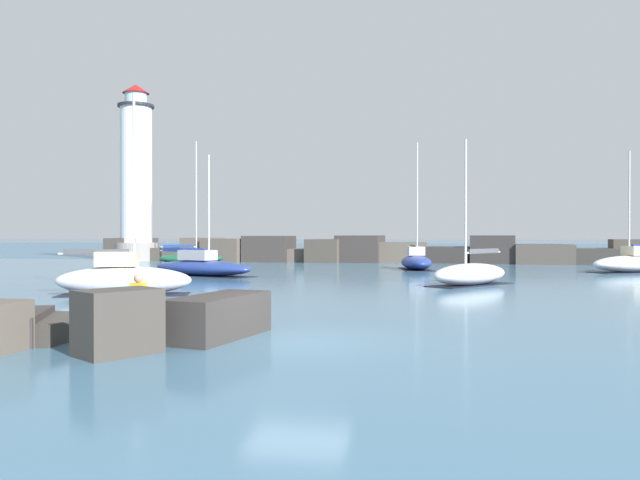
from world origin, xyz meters
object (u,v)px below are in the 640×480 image
sailboat_moored_1 (202,267)px  lighthouse (136,182)px  person_on_rocks (139,305)px  sailboat_moored_6 (123,278)px  sailboat_moored_2 (635,262)px  sailboat_moored_4 (470,274)px  sailboat_moored_5 (191,258)px  sailboat_moored_0 (416,261)px

sailboat_moored_1 → lighthouse: bearing=125.2°
person_on_rocks → sailboat_moored_6: bearing=118.8°
sailboat_moored_2 → sailboat_moored_1: bearing=-163.3°
sailboat_moored_4 → sailboat_moored_5: size_ratio=0.69×
lighthouse → sailboat_moored_5: (8.11, -5.83, -7.33)m
sailboat_moored_1 → sailboat_moored_5: (-6.50, 14.91, -0.03)m
sailboat_moored_6 → lighthouse: bearing=115.3°
sailboat_moored_2 → person_on_rocks: bearing=-123.1°
sailboat_moored_5 → sailboat_moored_0: bearing=-15.6°
sailboat_moored_5 → sailboat_moored_6: (7.60, -27.47, 0.17)m
sailboat_moored_2 → sailboat_moored_4: sailboat_moored_2 is taller
sailboat_moored_1 → sailboat_moored_4: size_ratio=1.05×
sailboat_moored_5 → sailboat_moored_6: size_ratio=1.24×
sailboat_moored_2 → person_on_rocks: size_ratio=4.91×
sailboat_moored_1 → person_on_rocks: bearing=-72.9°
lighthouse → sailboat_moored_6: bearing=-64.7°
sailboat_moored_2 → sailboat_moored_4: 17.81m
sailboat_moored_2 → sailboat_moored_6: sailboat_moored_6 is taller
lighthouse → sailboat_moored_6: 37.51m
sailboat_moored_1 → sailboat_moored_6: 12.61m
lighthouse → sailboat_moored_5: 12.39m
sailboat_moored_6 → sailboat_moored_0: bearing=60.7°
sailboat_moored_1 → sailboat_moored_6: (1.10, -12.56, 0.14)m
sailboat_moored_5 → sailboat_moored_6: sailboat_moored_5 is taller
sailboat_moored_5 → sailboat_moored_6: bearing=-74.5°
sailboat_moored_0 → sailboat_moored_4: size_ratio=1.25×
sailboat_moored_1 → sailboat_moored_5: bearing=113.6°
sailboat_moored_0 → sailboat_moored_2: (15.13, -0.82, 0.04)m
person_on_rocks → sailboat_moored_0: bearing=79.7°
sailboat_moored_4 → person_on_rocks: size_ratio=4.41×
lighthouse → sailboat_moored_4: bearing=-39.1°
person_on_rocks → sailboat_moored_1: bearing=107.1°
sailboat_moored_1 → sailboat_moored_0: bearing=34.9°
sailboat_moored_2 → sailboat_moored_6: 34.62m
sailboat_moored_0 → sailboat_moored_6: (-12.32, -21.93, 0.09)m
sailboat_moored_2 → sailboat_moored_4: bearing=-132.8°
lighthouse → sailboat_moored_0: (28.03, -11.37, -7.25)m
sailboat_moored_2 → sailboat_moored_5: bearing=169.7°
lighthouse → sailboat_moored_4: 40.68m
sailboat_moored_1 → sailboat_moored_4: (16.44, -4.51, 0.00)m
sailboat_moored_5 → person_on_rocks: 41.26m
sailboat_moored_6 → person_on_rocks: (6.25, -11.39, 0.23)m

